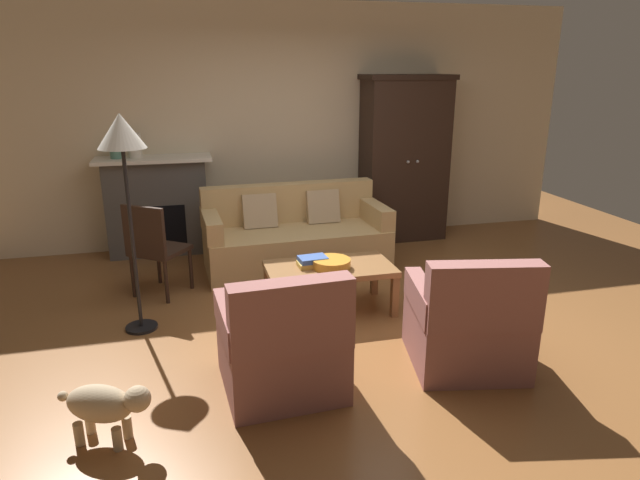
{
  "coord_description": "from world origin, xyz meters",
  "views": [
    {
      "loc": [
        -1.26,
        -4.09,
        2.09
      ],
      "look_at": [
        -0.06,
        0.63,
        0.55
      ],
      "focal_mm": 31.13,
      "sensor_mm": 36.0,
      "label": 1
    }
  ],
  "objects_px": {
    "book_stack": "(312,261)",
    "dog": "(105,405)",
    "armchair_near_right": "(468,326)",
    "floor_lamp": "(122,145)",
    "fireplace": "(157,205)",
    "fruit_bowl": "(331,263)",
    "side_chair_wooden": "(153,244)",
    "coffee_table": "(330,272)",
    "couch": "(295,238)",
    "armoire": "(404,159)",
    "mantel_vase_jade": "(116,151)",
    "mantel_vase_cream": "(135,146)",
    "armchair_near_left": "(283,347)"
  },
  "relations": [
    {
      "from": "book_stack",
      "to": "dog",
      "type": "distance_m",
      "value": 2.16
    },
    {
      "from": "armchair_near_right",
      "to": "floor_lamp",
      "type": "xyz_separation_m",
      "value": [
        -2.32,
        1.19,
        1.2
      ]
    },
    {
      "from": "book_stack",
      "to": "fireplace",
      "type": "bearing_deg",
      "value": 123.99
    },
    {
      "from": "fruit_bowl",
      "to": "side_chair_wooden",
      "type": "distance_m",
      "value": 1.68
    },
    {
      "from": "coffee_table",
      "to": "book_stack",
      "type": "height_order",
      "value": "book_stack"
    },
    {
      "from": "floor_lamp",
      "to": "couch",
      "type": "bearing_deg",
      "value": 36.65
    },
    {
      "from": "armoire",
      "to": "armchair_near_right",
      "type": "bearing_deg",
      "value": -103.68
    },
    {
      "from": "fruit_bowl",
      "to": "book_stack",
      "type": "bearing_deg",
      "value": 151.97
    },
    {
      "from": "coffee_table",
      "to": "side_chair_wooden",
      "type": "distance_m",
      "value": 1.66
    },
    {
      "from": "mantel_vase_jade",
      "to": "dog",
      "type": "distance_m",
      "value": 3.57
    },
    {
      "from": "armchair_near_right",
      "to": "armoire",
      "type": "bearing_deg",
      "value": 76.32
    },
    {
      "from": "armoire",
      "to": "fruit_bowl",
      "type": "distance_m",
      "value": 2.52
    },
    {
      "from": "coffee_table",
      "to": "dog",
      "type": "height_order",
      "value": "coffee_table"
    },
    {
      "from": "fireplace",
      "to": "armoire",
      "type": "distance_m",
      "value": 2.98
    },
    {
      "from": "dog",
      "to": "mantel_vase_cream",
      "type": "bearing_deg",
      "value": 89.22
    },
    {
      "from": "couch",
      "to": "book_stack",
      "type": "xyz_separation_m",
      "value": [
        -0.09,
        -1.15,
        0.14
      ]
    },
    {
      "from": "fruit_bowl",
      "to": "mantel_vase_jade",
      "type": "height_order",
      "value": "mantel_vase_jade"
    },
    {
      "from": "book_stack",
      "to": "armchair_near_right",
      "type": "relative_size",
      "value": 0.29
    },
    {
      "from": "coffee_table",
      "to": "armchair_near_left",
      "type": "distance_m",
      "value": 1.31
    },
    {
      "from": "coffee_table",
      "to": "fruit_bowl",
      "type": "relative_size",
      "value": 3.32
    },
    {
      "from": "armoire",
      "to": "floor_lamp",
      "type": "distance_m",
      "value": 3.65
    },
    {
      "from": "fruit_bowl",
      "to": "armchair_near_right",
      "type": "relative_size",
      "value": 0.37
    },
    {
      "from": "mantel_vase_jade",
      "to": "floor_lamp",
      "type": "bearing_deg",
      "value": -82.52
    },
    {
      "from": "mantel_vase_cream",
      "to": "armchair_near_right",
      "type": "xyz_separation_m",
      "value": [
        2.38,
        -3.16,
        -0.94
      ]
    },
    {
      "from": "dog",
      "to": "coffee_table",
      "type": "bearing_deg",
      "value": 39.95
    },
    {
      "from": "mantel_vase_cream",
      "to": "armchair_near_right",
      "type": "bearing_deg",
      "value": -53.04
    },
    {
      "from": "mantel_vase_jade",
      "to": "armchair_near_left",
      "type": "height_order",
      "value": "mantel_vase_jade"
    },
    {
      "from": "couch",
      "to": "mantel_vase_cream",
      "type": "bearing_deg",
      "value": 153.02
    },
    {
      "from": "coffee_table",
      "to": "side_chair_wooden",
      "type": "xyz_separation_m",
      "value": [
        -1.49,
        0.71,
        0.15
      ]
    },
    {
      "from": "fireplace",
      "to": "book_stack",
      "type": "relative_size",
      "value": 4.82
    },
    {
      "from": "floor_lamp",
      "to": "dog",
      "type": "height_order",
      "value": "floor_lamp"
    },
    {
      "from": "fruit_bowl",
      "to": "coffee_table",
      "type": "bearing_deg",
      "value": 93.67
    },
    {
      "from": "couch",
      "to": "dog",
      "type": "height_order",
      "value": "couch"
    },
    {
      "from": "couch",
      "to": "coffee_table",
      "type": "relative_size",
      "value": 1.77
    },
    {
      "from": "armchair_near_left",
      "to": "armchair_near_right",
      "type": "distance_m",
      "value": 1.34
    },
    {
      "from": "fireplace",
      "to": "fruit_bowl",
      "type": "bearing_deg",
      "value": -54.2
    },
    {
      "from": "mantel_vase_jade",
      "to": "dog",
      "type": "xyz_separation_m",
      "value": [
        0.15,
        -3.43,
        -0.96
      ]
    },
    {
      "from": "coffee_table",
      "to": "floor_lamp",
      "type": "height_order",
      "value": "floor_lamp"
    },
    {
      "from": "armoire",
      "to": "book_stack",
      "type": "relative_size",
      "value": 7.61
    },
    {
      "from": "side_chair_wooden",
      "to": "floor_lamp",
      "type": "distance_m",
      "value": 1.22
    },
    {
      "from": "book_stack",
      "to": "mantel_vase_cream",
      "type": "distance_m",
      "value": 2.61
    },
    {
      "from": "armoire",
      "to": "mantel_vase_jade",
      "type": "relative_size",
      "value": 11.63
    },
    {
      "from": "coffee_table",
      "to": "dog",
      "type": "xyz_separation_m",
      "value": [
        -1.71,
        -1.43,
        -0.12
      ]
    },
    {
      "from": "couch",
      "to": "side_chair_wooden",
      "type": "height_order",
      "value": "side_chair_wooden"
    },
    {
      "from": "fruit_bowl",
      "to": "mantel_vase_jade",
      "type": "bearing_deg",
      "value": 132.41
    },
    {
      "from": "mantel_vase_jade",
      "to": "armchair_near_left",
      "type": "distance_m",
      "value": 3.49
    },
    {
      "from": "book_stack",
      "to": "dog",
      "type": "bearing_deg",
      "value": -136.78
    },
    {
      "from": "armchair_near_left",
      "to": "floor_lamp",
      "type": "distance_m",
      "value": 1.95
    },
    {
      "from": "couch",
      "to": "mantel_vase_jade",
      "type": "relative_size",
      "value": 11.41
    },
    {
      "from": "fruit_bowl",
      "to": "armchair_near_right",
      "type": "bearing_deg",
      "value": -57.53
    }
  ]
}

